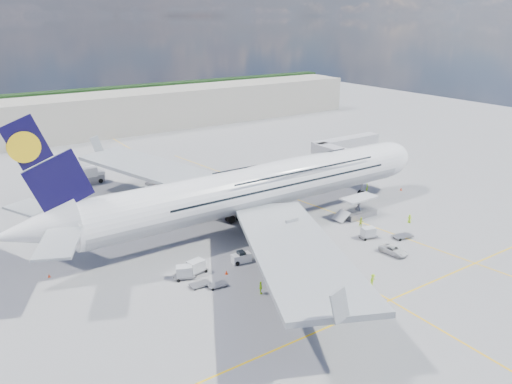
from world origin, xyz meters
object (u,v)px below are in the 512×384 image
crew_loader (361,222)px  cone_wing_left_inner (188,210)px  cargo_loader (358,210)px  dolly_row_a (184,272)px  cone_tail (49,276)px  airliner (260,186)px  dolly_row_b (200,284)px  catering_truck_outer (89,176)px  service_van (394,250)px  cone_nose (401,189)px  catering_truck_inner (164,195)px  crew_wing (261,288)px  cone_wing_right_outer (330,292)px  crew_van (409,219)px  crew_nose (367,187)px  baggage_tug (241,258)px  dolly_nose_far (403,236)px  dolly_back (218,285)px  dolly_nose_near (368,232)px  cone_wing_left_outer (140,192)px  cone_wing_right_inner (226,272)px  dolly_row_c (196,266)px

crew_loader → cone_wing_left_inner: bearing=155.2°
cargo_loader → dolly_row_a: bearing=-175.1°
dolly_row_a → crew_loader: 33.27m
cone_tail → airliner: bearing=-0.9°
dolly_row_b → catering_truck_outer: catering_truck_outer is taller
service_van → cone_nose: (24.07, 19.34, -0.34)m
crew_loader → catering_truck_inner: bearing=152.1°
crew_wing → cone_wing_right_outer: crew_wing is taller
crew_loader → crew_van: size_ratio=1.13×
cargo_loader → crew_nose: bearing=37.4°
cargo_loader → crew_wing: bearing=-157.4°
catering_truck_outer → airliner: bearing=-65.6°
baggage_tug → dolly_row_a: bearing=-175.9°
dolly_nose_far → crew_wing: 29.23m
airliner → crew_wing: 24.25m
dolly_back → baggage_tug: (6.38, 4.19, 0.48)m
dolly_row_b → crew_van: bearing=-0.2°
crew_van → catering_truck_inner: bearing=12.5°
airliner → cone_tail: bearing=179.1°
baggage_tug → dolly_nose_near: bearing=-4.8°
dolly_nose_near → catering_truck_outer: bearing=131.9°
crew_van → cone_wing_left_outer: (-33.59, 40.92, -0.50)m
cone_wing_left_inner → cone_wing_right_outer: 36.72m
cone_nose → cone_wing_right_outer: (-39.94, -22.72, -0.06)m
dolly_row_b → airliner: bearing=36.7°
dolly_row_b → catering_truck_inner: bearing=75.7°
airliner → cone_wing_left_inner: 15.92m
cone_nose → cone_wing_left_inner: cone_wing_left_inner is taller
cone_wing_left_inner → cone_wing_right_inner: cone_wing_left_inner is taller
airliner → cargo_loader: bearing=-23.2°
baggage_tug → cone_nose: baggage_tug is taller
catering_truck_inner → cone_wing_right_outer: catering_truck_inner is taller
dolly_nose_near → crew_wing: bearing=-156.2°
dolly_nose_near → cone_tail: 48.96m
dolly_row_c → cone_wing_left_inner: dolly_row_c is taller
dolly_nose_far → catering_truck_outer: catering_truck_outer is taller
crew_nose → dolly_row_a: bearing=165.9°
crew_nose → cone_nose: crew_nose is taller
dolly_back → cone_wing_left_inner: bearing=77.9°
airliner → catering_truck_inner: airliner is taller
service_van → crew_nose: bearing=45.4°
crew_loader → crew_van: 9.02m
dolly_nose_near → crew_van: size_ratio=2.03×
cone_wing_left_inner → crew_van: bearing=-41.4°
baggage_tug → cone_wing_left_outer: size_ratio=5.00×
dolly_row_b → cone_nose: (53.17, 11.50, -0.02)m
cone_tail → catering_truck_outer: bearing=66.2°
dolly_row_c → catering_truck_outer: catering_truck_outer is taller
cone_wing_right_outer → dolly_row_b: bearing=139.7°
catering_truck_outer → service_van: size_ratio=1.33×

